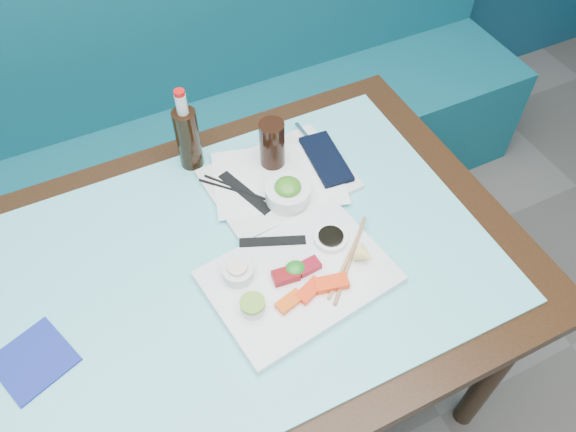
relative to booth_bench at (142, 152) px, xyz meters
name	(u,v)px	position (x,y,z in m)	size (l,w,h in m)	color
booth_bench	(142,152)	(0.00, 0.00, 0.00)	(3.00, 0.56, 1.17)	#0E505C
dining_table	(221,292)	(0.00, -0.84, 0.29)	(1.40, 0.90, 0.75)	black
glass_top	(217,272)	(0.00, -0.84, 0.38)	(1.22, 0.76, 0.01)	#66C9CD
sashimi_plate	(299,277)	(0.15, -0.94, 0.39)	(0.39, 0.28, 0.02)	white
salmon_left	(290,302)	(0.10, -0.99, 0.41)	(0.06, 0.03, 0.01)	#F35209
salmon_mid	(310,291)	(0.15, -0.99, 0.41)	(0.06, 0.03, 0.02)	#FE2F0A
salmon_right	(332,283)	(0.20, -0.99, 0.41)	(0.07, 0.03, 0.02)	#FF380A
tuna_left	(286,276)	(0.12, -0.93, 0.41)	(0.06, 0.03, 0.02)	maroon
tuna_right	(308,267)	(0.18, -0.93, 0.41)	(0.05, 0.03, 0.02)	maroon
seaweed_garnish	(295,269)	(0.15, -0.93, 0.42)	(0.05, 0.04, 0.03)	#1C7C1D
ramekin_wasabi	(253,307)	(0.03, -0.97, 0.41)	(0.05, 0.05, 0.02)	white
wasabi_fill	(252,303)	(0.03, -0.97, 0.43)	(0.05, 0.05, 0.01)	#76A936
ramekin_ginger	(238,272)	(0.03, -0.88, 0.42)	(0.07, 0.07, 0.03)	silver
ginger_fill	(237,267)	(0.03, -0.88, 0.44)	(0.04, 0.04, 0.01)	beige
soy_dish	(331,239)	(0.26, -0.89, 0.41)	(0.08, 0.08, 0.02)	white
soy_fill	(331,236)	(0.26, -0.89, 0.42)	(0.06, 0.06, 0.01)	black
lemon_wedge	(365,255)	(0.30, -0.97, 0.43)	(0.04, 0.04, 0.03)	#FFF078
chopstick_sleeve	(272,241)	(0.14, -0.83, 0.41)	(0.15, 0.02, 0.00)	black
wooden_chopstick_a	(347,260)	(0.26, -0.95, 0.41)	(0.01, 0.01, 0.21)	#AB8B50
wooden_chopstick_b	(351,259)	(0.27, -0.95, 0.41)	(0.01, 0.01, 0.25)	#A06E4B
serving_tray	(278,180)	(0.24, -0.66, 0.39)	(0.35, 0.26, 0.01)	silver
paper_placemat	(278,178)	(0.24, -0.66, 0.40)	(0.32, 0.23, 0.00)	white
seaweed_bowl	(288,194)	(0.23, -0.73, 0.42)	(0.11, 0.11, 0.04)	white
seaweed_salad	(288,187)	(0.23, -0.73, 0.44)	(0.06, 0.06, 0.03)	#3A841E
cola_glass	(272,144)	(0.25, -0.60, 0.46)	(0.06, 0.06, 0.13)	black
navy_pouch	(326,159)	(0.37, -0.66, 0.40)	(0.08, 0.18, 0.01)	black
fork	(305,135)	(0.37, -0.55, 0.40)	(0.01, 0.01, 0.10)	silver
black_chopstick_a	(244,193)	(0.14, -0.67, 0.40)	(0.01, 0.01, 0.24)	black
black_chopstick_b	(247,192)	(0.15, -0.67, 0.40)	(0.01, 0.01, 0.24)	black
tray_sleeve	(245,193)	(0.14, -0.67, 0.40)	(0.03, 0.17, 0.00)	black
cola_bottle_body	(188,139)	(0.07, -0.50, 0.47)	(0.06, 0.06, 0.17)	black
cola_bottle_neck	(181,104)	(0.07, -0.50, 0.58)	(0.03, 0.03, 0.05)	silver
cola_bottle_cap	(179,93)	(0.07, -0.50, 0.61)	(0.03, 0.03, 0.01)	red
blue_napkin	(34,360)	(-0.41, -0.88, 0.39)	(0.14, 0.14, 0.01)	navy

